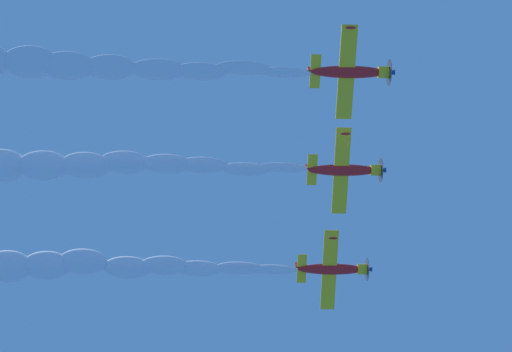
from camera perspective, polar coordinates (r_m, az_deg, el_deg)
airplane_lead at (r=97.35m, az=5.35°, el=-6.37°), size 9.91×8.96×3.12m
airplane_left_wingman at (r=92.09m, az=6.17°, el=0.41°), size 9.93×8.98×3.08m
airplane_right_wingman at (r=86.27m, az=6.56°, el=7.10°), size 9.99×8.98×2.90m
smoke_trail_lead at (r=98.28m, az=-11.48°, el=-6.03°), size 3.94×36.20×3.87m
smoke_trail_left_wingman at (r=92.75m, az=-11.58°, el=0.73°), size 3.82×36.46×3.74m
smoke_trail_right_wingman at (r=87.16m, az=-12.47°, el=7.47°), size 3.74×36.36×3.87m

